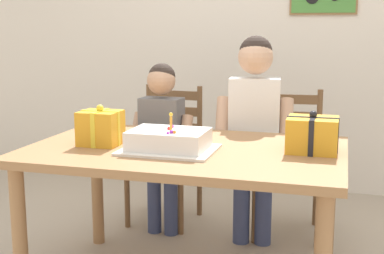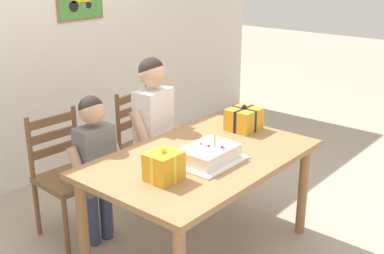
% 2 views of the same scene
% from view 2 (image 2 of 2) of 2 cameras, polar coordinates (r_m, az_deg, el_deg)
% --- Properties ---
extents(ground_plane, '(20.00, 20.00, 0.00)m').
position_cam_2_polar(ground_plane, '(3.56, 1.05, -14.35)').
color(ground_plane, tan).
extents(back_wall, '(6.40, 0.11, 2.60)m').
position_cam_2_polar(back_wall, '(4.47, -18.62, 9.71)').
color(back_wall, silver).
rests_on(back_wall, ground).
extents(dining_table, '(1.53, 0.97, 0.74)m').
position_cam_2_polar(dining_table, '(3.25, 1.12, -4.79)').
color(dining_table, '#9E7047').
rests_on(dining_table, ground).
extents(birthday_cake, '(0.44, 0.34, 0.19)m').
position_cam_2_polar(birthday_cake, '(3.10, 1.96, -3.26)').
color(birthday_cake, white).
rests_on(birthday_cake, dining_table).
extents(gift_box_red_large, '(0.20, 0.18, 0.21)m').
position_cam_2_polar(gift_box_red_large, '(2.85, -3.30, -4.58)').
color(gift_box_red_large, gold).
rests_on(gift_box_red_large, dining_table).
extents(gift_box_beside_cake, '(0.24, 0.21, 0.20)m').
position_cam_2_polar(gift_box_beside_cake, '(3.68, 6.06, 0.93)').
color(gift_box_beside_cake, gold).
rests_on(gift_box_beside_cake, dining_table).
extents(chair_left, '(0.44, 0.44, 0.92)m').
position_cam_2_polar(chair_left, '(3.68, -14.33, -5.46)').
color(chair_left, brown).
rests_on(chair_left, ground).
extents(chair_right, '(0.46, 0.46, 0.92)m').
position_cam_2_polar(chair_right, '(4.17, -5.21, -1.93)').
color(chair_right, brown).
rests_on(chair_right, ground).
extents(child_older, '(0.48, 0.28, 1.27)m').
position_cam_2_polar(child_older, '(3.77, -4.47, 0.68)').
color(child_older, '#38426B').
rests_on(child_older, ground).
extents(child_younger, '(0.40, 0.23, 1.10)m').
position_cam_2_polar(child_younger, '(3.44, -11.21, -3.37)').
color(child_younger, '#38426B').
rests_on(child_younger, ground).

